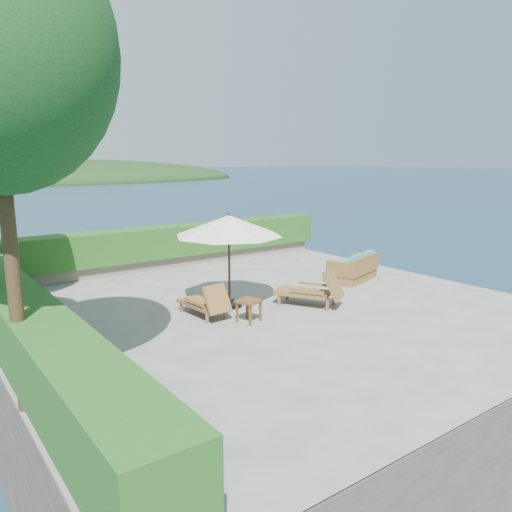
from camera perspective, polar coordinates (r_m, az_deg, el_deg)
ground at (r=12.33m, az=1.07°, el=-5.76°), size 12.00×12.00×0.00m
foundation at (r=12.86m, az=1.05°, el=-12.39°), size 12.00×12.00×3.00m
ocean at (r=13.51m, az=1.03°, el=-18.03°), size 600.00×600.00×0.00m
offshore_island at (r=152.94m, az=-24.23°, el=7.75°), size 126.00×57.60×12.60m
planter_wall_far at (r=16.94m, az=-10.46°, el=-0.62°), size 12.00×0.60×0.36m
planter_wall_left at (r=10.10m, az=-25.53°, el=-9.71°), size 0.60×12.00×0.36m
hedge_far at (r=16.82m, az=-10.54°, el=1.61°), size 12.40×0.90×1.00m
hedge_left at (r=9.90m, az=-25.86°, el=-6.07°), size 0.90×12.40×1.00m
patio_umbrella at (r=11.92m, az=-3.12°, el=3.38°), size 2.73×2.73×2.34m
lounge_left at (r=11.51m, az=-5.78°, el=-5.27°), size 0.71×1.47×0.82m
lounge_right at (r=12.34m, az=6.49°, el=-3.90°), size 1.42×1.76×0.95m
side_table at (r=11.09m, az=-0.84°, el=-5.48°), size 0.59×0.59×0.50m
wicker_loveseat at (r=15.10m, az=11.13°, el=-1.52°), size 1.90×1.36×0.85m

